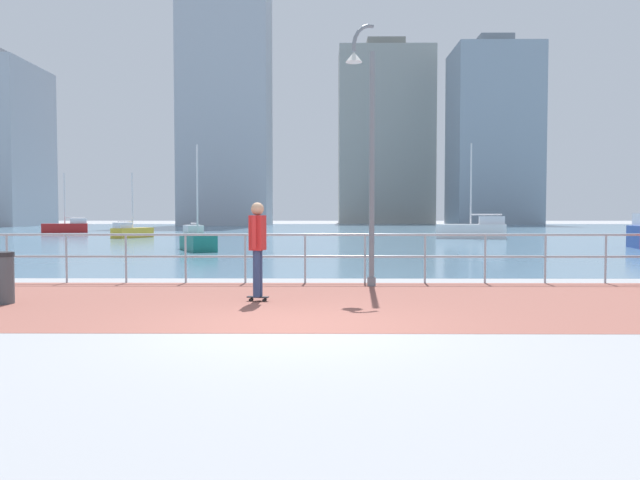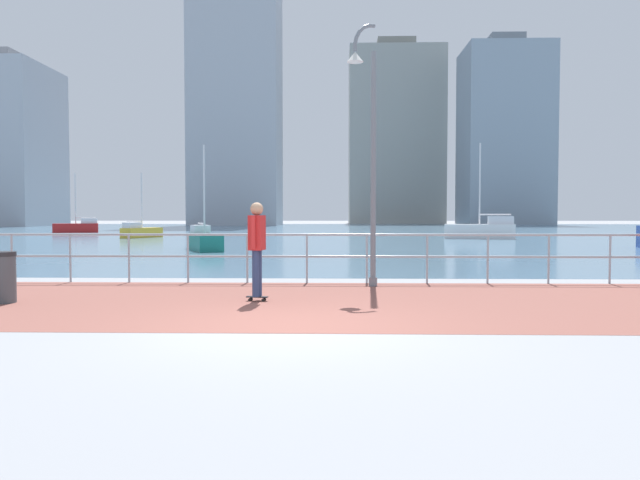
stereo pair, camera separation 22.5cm
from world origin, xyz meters
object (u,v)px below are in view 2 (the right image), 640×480
at_px(sailboat_blue, 482,230).
at_px(skateboarder, 257,242).
at_px(lamppost, 368,142).
at_px(sailboat_gray, 204,240).
at_px(trash_bin, 3,277).
at_px(sailboat_teal, 141,232).
at_px(sailboat_navy, 77,227).

bearing_deg(sailboat_blue, skateboarder, -110.84).
distance_m(lamppost, sailboat_gray, 15.40).
bearing_deg(skateboarder, sailboat_blue, 69.16).
relative_size(trash_bin, sailboat_gray, 0.20).
height_order(sailboat_blue, sailboat_teal, sailboat_blue).
bearing_deg(sailboat_teal, lamppost, -63.09).
bearing_deg(trash_bin, sailboat_navy, 111.92).
bearing_deg(trash_bin, lamppost, 21.42).
xyz_separation_m(sailboat_navy, sailboat_gray, (17.29, -26.55, -0.06)).
bearing_deg(sailboat_teal, sailboat_gray, -62.33).
bearing_deg(skateboarder, sailboat_navy, 117.17).
relative_size(sailboat_blue, sailboat_gray, 1.34).
height_order(sailboat_navy, sailboat_gray, sailboat_navy).
distance_m(lamppost, sailboat_navy, 46.84).
bearing_deg(skateboarder, sailboat_teal, 111.71).
relative_size(trash_bin, sailboat_teal, 0.21).
xyz_separation_m(lamppost, sailboat_navy, (-23.95, 40.16, -2.69)).
xyz_separation_m(skateboarder, sailboat_gray, (-4.50, 15.91, -0.65)).
distance_m(sailboat_blue, sailboat_gray, 20.48).
relative_size(sailboat_navy, sailboat_gray, 1.13).
distance_m(sailboat_gray, sailboat_teal, 16.45).
height_order(skateboarder, trash_bin, skateboarder).
xyz_separation_m(sailboat_gray, sailboat_teal, (-7.64, 14.56, -0.02)).
bearing_deg(skateboarder, sailboat_gray, 105.79).
relative_size(trash_bin, sailboat_blue, 0.15).
relative_size(skateboarder, sailboat_navy, 0.34).
relative_size(skateboarder, sailboat_blue, 0.29).
relative_size(sailboat_blue, sailboat_teal, 1.40).
distance_m(sailboat_navy, sailboat_teal, 15.39).
xyz_separation_m(lamppost, sailboat_blue, (8.94, 26.87, -2.59)).
distance_m(skateboarder, sailboat_teal, 32.81).
height_order(lamppost, skateboarder, lamppost).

